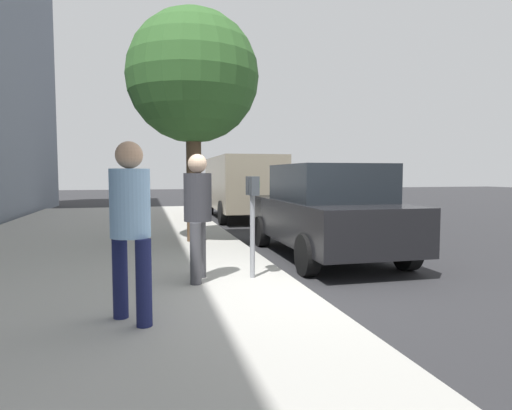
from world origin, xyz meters
name	(u,v)px	position (x,y,z in m)	size (l,w,h in m)	color
ground_plane	(294,289)	(0.00, 0.00, 0.00)	(80.00, 80.00, 0.00)	#2B2B2D
sidewalk_slab	(60,300)	(0.00, 3.00, 0.07)	(28.00, 6.00, 0.15)	#A8A59E
parking_meter	(253,205)	(0.21, 0.54, 1.17)	(0.36, 0.12, 1.41)	gray
pedestrian_at_meter	(198,207)	(0.22, 1.30, 1.15)	(0.51, 0.37, 1.71)	#47474C
pedestrian_bystander	(130,217)	(-1.26, 2.12, 1.18)	(0.46, 0.38, 1.75)	#191E4C
parked_sedan_near	(326,211)	(2.06, -1.35, 0.89)	(4.43, 2.02, 1.77)	black
parked_van_far	(242,183)	(9.40, -1.35, 1.26)	(5.25, 2.22, 2.18)	gray
street_tree	(193,78)	(3.74, 0.96, 3.61)	(2.77, 2.77, 4.87)	brown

